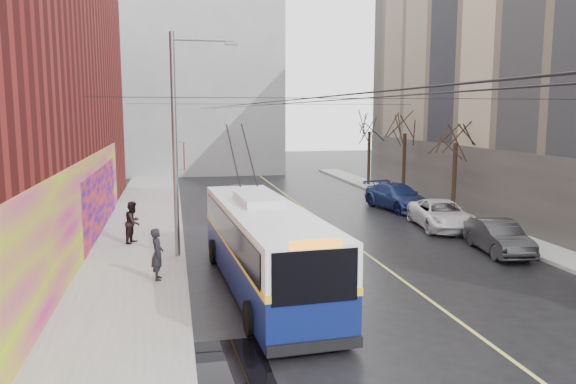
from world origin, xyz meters
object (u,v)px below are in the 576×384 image
streetlight_pole (179,140)px  trolleybus (264,245)px  tree_mid (405,122)px  following_car (241,196)px  pedestrian_b (133,222)px  parked_car_d (397,197)px  parked_car_c (441,215)px  tree_near (456,129)px  parked_car_b (498,237)px  tree_far (370,122)px  pedestrian_a (157,254)px

streetlight_pole → trolleybus: (2.66, -4.51, -3.33)m
tree_mid → following_car: tree_mid is taller
trolleybus → pedestrian_b: 8.60m
streetlight_pole → pedestrian_b: 5.05m
pedestrian_b → parked_car_d: bearing=-45.2°
parked_car_c → parked_car_d: 5.76m
tree_mid → trolleybus: size_ratio=0.58×
tree_near → pedestrian_b: (-17.19, -3.33, -3.89)m
parked_car_d → following_car: 9.57m
streetlight_pole → parked_car_b: 13.89m
trolleybus → parked_car_d: trolleybus is taller
tree_mid → trolleybus: (-12.47, -17.51, -3.74)m
pedestrian_b → tree_near: bearing=-57.6°
tree_mid → parked_car_d: size_ratio=1.25×
tree_near → tree_mid: 7.01m
trolleybus → parked_car_c: bearing=34.0°
streetlight_pole → parked_car_b: bearing=-7.5°
pedestrian_b → streetlight_pole: bearing=-121.0°
parked_car_b → pedestrian_b: size_ratio=2.26×
tree_near → tree_far: tree_far is taller
trolleybus → pedestrian_a: size_ratio=6.39×
tree_mid → pedestrian_b: 20.49m
trolleybus → parked_car_c: (10.47, 7.98, -0.80)m
parked_car_c → parked_car_b: bearing=-81.9°
following_car → parked_car_d: bearing=-14.9°
tree_near → following_car: tree_near is taller
tree_far → tree_mid: bearing=-90.0°
streetlight_pole → tree_near: bearing=21.6°
tree_mid → parked_car_d: bearing=-117.9°
parked_car_c → pedestrian_a: bearing=-146.5°
parked_car_c → parked_car_d: parked_car_d is taller
tree_far → parked_car_c: tree_far is taller
tree_near → following_car: bearing=154.2°
following_car → pedestrian_b: size_ratio=2.38×
streetlight_pole → parked_car_d: streetlight_pole is taller
tree_mid → parked_car_c: size_ratio=1.30×
tree_near → parked_car_c: (-2.00, -2.53, -4.26)m
streetlight_pole → tree_mid: 19.96m
parked_car_c → pedestrian_b: size_ratio=2.75×
streetlight_pole → tree_near: size_ratio=1.41×
tree_far → parked_car_c: bearing=-96.9°
tree_mid → pedestrian_b: bearing=-149.0°
tree_far → trolleybus: size_ratio=0.57×
tree_mid → parked_car_c: 10.74m
streetlight_pole → pedestrian_a: bearing=-105.2°
pedestrian_b → tree_far: bearing=-23.3°
parked_car_b → tree_near: bearing=83.1°
pedestrian_b → parked_car_b: bearing=-84.7°
streetlight_pole → pedestrian_a: (-0.87, -3.19, -3.79)m
parked_car_b → pedestrian_b: (-15.19, 4.39, 0.39)m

